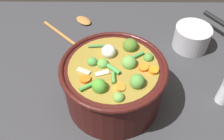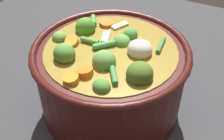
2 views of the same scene
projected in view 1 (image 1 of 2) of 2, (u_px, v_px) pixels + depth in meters
ground_plane at (113, 100)px, 0.77m from camera, size 1.10×1.10×0.00m
cooking_pot at (113, 83)px, 0.71m from camera, size 0.29×0.29×0.17m
wooden_spoon at (74, 26)px, 1.01m from camera, size 0.20×0.20×0.01m
small_saucepan at (192, 37)px, 0.91m from camera, size 0.20×0.19×0.08m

